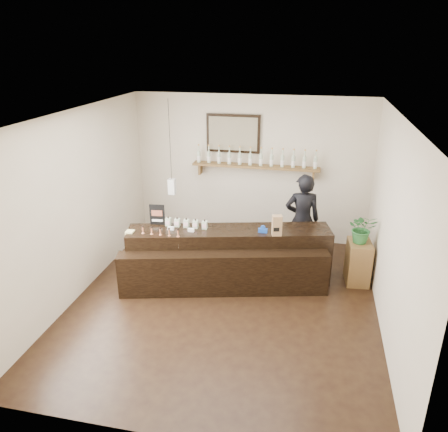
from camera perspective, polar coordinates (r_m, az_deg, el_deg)
ground at (r=6.76m, az=-0.01°, el=-11.20°), size 5.00×5.00×0.00m
room_shell at (r=6.00m, az=-0.01°, el=2.54°), size 5.00×5.00×5.00m
back_wall_decor at (r=8.25m, az=2.45°, el=8.32°), size 2.66×0.96×1.69m
counter at (r=7.05m, az=0.42°, el=-5.71°), size 3.28×1.60×1.06m
promo_sign at (r=7.15m, az=-8.71°, el=0.18°), size 0.25×0.05×0.34m
paper_bag at (r=6.73m, az=6.93°, el=-1.23°), size 0.17×0.14×0.32m
tape_dispenser at (r=6.85m, az=5.09°, el=-1.80°), size 0.14×0.06×0.12m
side_cabinet at (r=7.44m, az=17.10°, el=-5.78°), size 0.40×0.52×0.71m
potted_plant at (r=7.20m, az=17.62°, el=-1.55°), size 0.46×0.41×0.49m
shopkeeper at (r=7.61m, az=10.21°, el=0.24°), size 0.74×0.55×1.85m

